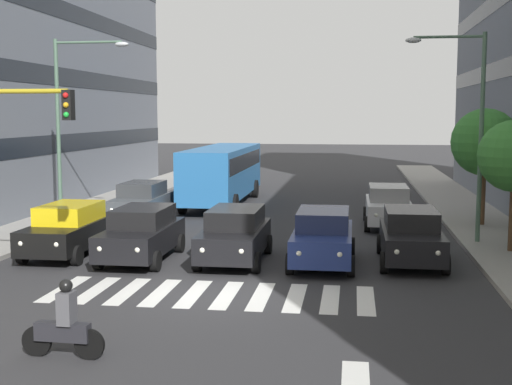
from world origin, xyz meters
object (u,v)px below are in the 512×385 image
object	(u,v)px
bus_behind_traffic	(223,169)
car_2	(235,234)
street_lamp_left	(469,116)
car_row2_0	(142,201)
car_4	(69,229)
motorcycle_with_rider	(64,326)
street_lamp_right	(69,113)
car_row2_1	(388,206)
car_1	(323,237)
car_3	(142,233)
car_0	(411,236)
street_tree_2	(485,142)

from	to	relation	value
bus_behind_traffic	car_2	bearing A→B (deg)	102.50
street_lamp_left	car_row2_0	bearing A→B (deg)	-15.75
street_lamp_left	car_4	bearing A→B (deg)	15.20
motorcycle_with_rider	street_lamp_right	distance (m)	15.72
motorcycle_with_rider	street_lamp_left	size ratio (longest dim) A/B	0.23
car_4	bus_behind_traffic	size ratio (longest dim) A/B	0.42
car_2	car_row2_1	bearing A→B (deg)	-124.20
car_2	car_4	world-z (taller)	same
car_2	street_lamp_right	distance (m)	9.88
car_1	car_4	world-z (taller)	same
car_row2_0	car_3	bearing A→B (deg)	107.71
car_0	car_3	size ratio (longest dim) A/B	1.00
car_row2_1	street_tree_2	world-z (taller)	street_tree_2
car_row2_1	car_0	bearing A→B (deg)	92.88
street_tree_2	car_1	bearing A→B (deg)	51.50
car_0	bus_behind_traffic	xyz separation A→B (m)	(8.60, -13.09, 0.97)
car_4	street_tree_2	size ratio (longest dim) A/B	0.92
car_row2_0	car_row2_1	bearing A→B (deg)	-179.68
car_0	motorcycle_with_rider	xyz separation A→B (m)	(7.37, 9.60, -0.24)
bus_behind_traffic	street_tree_2	world-z (taller)	street_tree_2
car_2	car_0	bearing A→B (deg)	-174.32
motorcycle_with_rider	street_lamp_right	size ratio (longest dim) A/B	0.23
street_lamp_right	car_2	bearing A→B (deg)	146.98
car_4	street_lamp_right	distance (m)	6.42
car_4	car_row2_1	xyz separation A→B (m)	(-10.93, -7.48, 0.00)
car_0	motorcycle_with_rider	size ratio (longest dim) A/B	2.61
car_row2_1	motorcycle_with_rider	bearing A→B (deg)	67.27
car_3	car_4	size ratio (longest dim) A/B	1.00
car_0	car_3	xyz separation A→B (m)	(8.60, 0.79, 0.00)
car_row2_1	street_lamp_left	distance (m)	5.94
car_3	car_row2_1	size ratio (longest dim) A/B	1.00
car_4	street_lamp_right	world-z (taller)	street_lamp_right
bus_behind_traffic	street_tree_2	bearing A→B (deg)	154.33
car_0	street_lamp_right	bearing A→B (deg)	-18.44
car_0	car_2	xyz separation A→B (m)	(5.58, 0.55, 0.00)
car_3	car_row2_0	size ratio (longest dim) A/B	1.00
car_3	car_row2_1	xyz separation A→B (m)	(-8.24, -7.92, 0.00)
car_row2_0	bus_behind_traffic	size ratio (longest dim) A/B	0.42
street_lamp_left	car_row2_1	bearing A→B (deg)	-56.19
car_1	car_4	bearing A→B (deg)	-1.67
bus_behind_traffic	street_tree_2	xyz separation A→B (m)	(-12.10, 5.82, 1.71)
car_row2_0	bus_behind_traffic	world-z (taller)	bus_behind_traffic
car_1	street_tree_2	xyz separation A→B (m)	(-6.27, -7.88, 2.68)
car_2	bus_behind_traffic	size ratio (longest dim) A/B	0.42
car_4	bus_behind_traffic	world-z (taller)	bus_behind_traffic
car_2	car_row2_1	xyz separation A→B (m)	(-5.22, -7.68, 0.00)
car_2	car_3	world-z (taller)	same
car_4	motorcycle_with_rider	distance (m)	10.05
car_3	bus_behind_traffic	world-z (taller)	bus_behind_traffic
bus_behind_traffic	street_lamp_right	size ratio (longest dim) A/B	1.39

